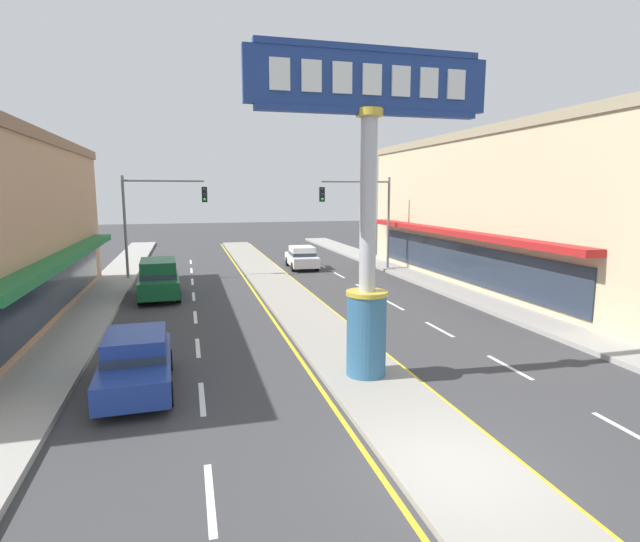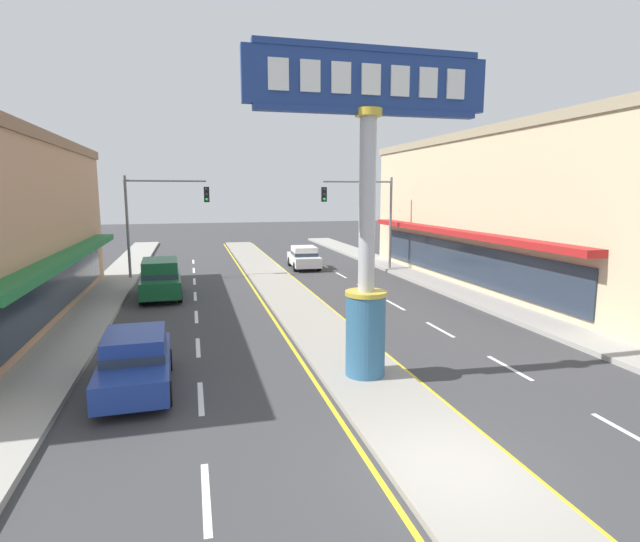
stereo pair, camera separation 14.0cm
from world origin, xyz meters
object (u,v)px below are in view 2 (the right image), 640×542
suv_far_right_lane (160,278)px  sedan_near_left_lane (136,361)px  district_sign (367,210)px  storefront_right (535,210)px  traffic_light_right_side (366,207)px  traffic_light_left_side (158,209)px  sedan_near_right_lane (304,257)px

suv_far_right_lane → sedan_near_left_lane: size_ratio=1.07×
district_sign → suv_far_right_lane: size_ratio=1.89×
storefront_right → traffic_light_right_side: size_ratio=3.96×
sedan_near_left_lane → district_sign: bearing=-8.0°
suv_far_right_lane → traffic_light_left_side: bearing=92.9°
district_sign → sedan_near_right_lane: size_ratio=2.01×
storefront_right → suv_far_right_lane: bearing=176.6°
sedan_near_right_lane → sedan_near_left_lane: 21.94m
storefront_right → traffic_light_right_side: 10.17m
storefront_right → suv_far_right_lane: size_ratio=5.25×
traffic_light_left_side → sedan_near_left_lane: (0.28, -17.81, -3.46)m
traffic_light_right_side → traffic_light_left_side: bearing=178.5°
traffic_light_left_side → sedan_near_left_lane: traffic_light_left_side is taller
district_sign → sedan_near_left_lane: (-6.19, 0.87, -3.99)m
storefront_right → traffic_light_left_side: bearing=162.1°
sedan_near_right_lane → suv_far_right_lane: (-9.08, -7.70, 0.20)m
district_sign → sedan_near_right_lane: district_sign is taller
district_sign → sedan_near_left_lane: district_sign is taller
traffic_light_left_side → sedan_near_right_lane: bearing=13.0°
sedan_near_right_lane → storefront_right: bearing=-37.8°
traffic_light_left_side → sedan_near_right_lane: (9.37, 2.16, -3.46)m
traffic_light_left_side → suv_far_right_lane: 6.43m
traffic_light_right_side → suv_far_right_lane: size_ratio=1.33×
district_sign → sedan_near_right_lane: bearing=82.1°
sedan_near_right_lane → sedan_near_left_lane: (-9.08, -19.97, 0.00)m
storefront_right → traffic_light_left_side: storefront_right is taller
district_sign → suv_far_right_lane: (-6.19, 13.14, -3.79)m
sedan_near_right_lane → traffic_light_left_side: bearing=-167.0°
district_sign → sedan_near_right_lane: (2.89, 20.84, -3.99)m
district_sign → storefront_right: district_sign is taller
district_sign → suv_far_right_lane: 15.02m
traffic_light_right_side → sedan_near_right_lane: 5.58m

